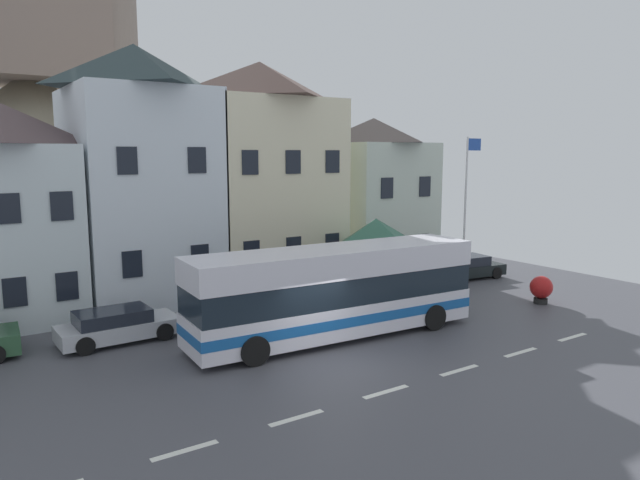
{
  "coord_description": "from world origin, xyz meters",
  "views": [
    {
      "loc": [
        -10.32,
        -14.57,
        6.77
      ],
      "look_at": [
        3.0,
        5.45,
        3.16
      ],
      "focal_mm": 32.61,
      "sensor_mm": 36.0,
      "label": 1
    }
  ],
  "objects": [
    {
      "name": "transit_bus",
      "position": [
        1.66,
        2.44,
        1.69
      ],
      "size": [
        11.26,
        3.13,
        3.35
      ],
      "rotation": [
        0.0,
        0.0,
        -0.05
      ],
      "color": "white",
      "rests_on": "ground_plane"
    },
    {
      "name": "parked_car_03",
      "position": [
        -5.2,
        6.38,
        0.6
      ],
      "size": [
        4.24,
        1.98,
        1.2
      ],
      "rotation": [
        0.0,
        0.0,
        0.03
      ],
      "color": "silver",
      "rests_on": "ground_plane"
    },
    {
      "name": "townhouse_01",
      "position": [
        -8.15,
        11.66,
        4.41
      ],
      "size": [
        5.39,
        5.4,
        8.83
      ],
      "color": "silver",
      "rests_on": "ground_plane"
    },
    {
      "name": "bus_shelter",
      "position": [
        6.95,
        6.6,
        3.04
      ],
      "size": [
        3.6,
        3.6,
        3.72
      ],
      "color": "#473D33",
      "rests_on": "ground_plane"
    },
    {
      "name": "pedestrian_00",
      "position": [
        7.96,
        4.11,
        0.82
      ],
      "size": [
        0.35,
        0.35,
        1.41
      ],
      "color": "black",
      "rests_on": "ground_plane"
    },
    {
      "name": "parked_car_01",
      "position": [
        7.18,
        7.27,
        0.66
      ],
      "size": [
        3.94,
        1.99,
        1.36
      ],
      "rotation": [
        0.0,
        0.0,
        0.02
      ],
      "color": "silver",
      "rests_on": "ground_plane"
    },
    {
      "name": "townhouse_03",
      "position": [
        3.83,
        12.18,
        5.66
      ],
      "size": [
        6.74,
        6.43,
        11.31
      ],
      "color": "beige",
      "rests_on": "ground_plane"
    },
    {
      "name": "townhouse_04",
      "position": [
        10.95,
        11.85,
        4.37
      ],
      "size": [
        5.44,
        5.76,
        8.75
      ],
      "color": "silver",
      "rests_on": "ground_plane"
    },
    {
      "name": "public_bench",
      "position": [
        5.49,
        8.63,
        0.47
      ],
      "size": [
        1.63,
        0.48,
        0.87
      ],
      "color": "brown",
      "rests_on": "ground_plane"
    },
    {
      "name": "flagpole",
      "position": [
        10.72,
        4.48,
        4.33
      ],
      "size": [
        0.95,
        0.1,
        7.52
      ],
      "color": "silver",
      "rests_on": "ground_plane"
    },
    {
      "name": "parked_car_02",
      "position": [
        13.55,
        6.86,
        0.62
      ],
      "size": [
        4.18,
        2.28,
        1.24
      ],
      "rotation": [
        0.0,
        0.0,
        -0.13
      ],
      "color": "black",
      "rests_on": "ground_plane"
    },
    {
      "name": "townhouse_02",
      "position": [
        -2.38,
        12.41,
        5.8
      ],
      "size": [
        5.84,
        6.87,
        11.59
      ],
      "color": "silver",
      "rests_on": "ground_plane"
    },
    {
      "name": "harbour_buoy",
      "position": [
        12.26,
        1.25,
        0.71
      ],
      "size": [
        1.02,
        1.02,
        1.27
      ],
      "color": "black",
      "rests_on": "ground_plane"
    },
    {
      "name": "hilltop_castle",
      "position": [
        -3.46,
        35.27,
        7.2
      ],
      "size": [
        33.45,
        33.45,
        22.96
      ],
      "color": "#6F6856",
      "rests_on": "ground_plane"
    },
    {
      "name": "ground_plane",
      "position": [
        0.0,
        -0.0,
        -0.03
      ],
      "size": [
        40.0,
        60.0,
        0.07
      ],
      "color": "#494951"
    },
    {
      "name": "pedestrian_01",
      "position": [
        7.7,
        1.85,
        0.92
      ],
      "size": [
        0.33,
        0.33,
        1.65
      ],
      "color": "black",
      "rests_on": "ground_plane"
    }
  ]
}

